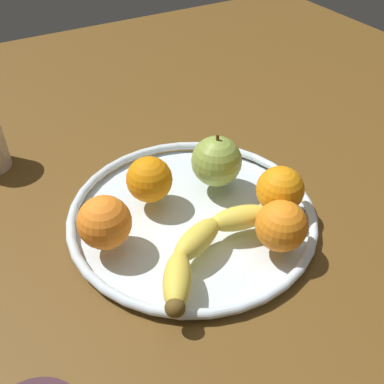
{
  "coord_description": "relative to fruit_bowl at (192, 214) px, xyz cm",
  "views": [
    {
      "loc": [
        21.52,
        37.9,
        41.42
      ],
      "look_at": [
        0.0,
        0.0,
        4.8
      ],
      "focal_mm": 41.6,
      "sensor_mm": 36.0,
      "label": 1
    }
  ],
  "objects": [
    {
      "name": "ground_plane",
      "position": [
        0.0,
        0.0,
        -2.92
      ],
      "size": [
        153.22,
        153.22,
        4.0
      ],
      "primitive_type": "cube",
      "color": "brown"
    },
    {
      "name": "fruit_bowl",
      "position": [
        0.0,
        0.0,
        0.0
      ],
      "size": [
        33.05,
        33.05,
        1.8
      ],
      "color": "silver",
      "rests_on": "ground_plane"
    },
    {
      "name": "banana",
      "position": [
        2.67,
        7.82,
        2.44
      ],
      "size": [
        19.01,
        11.61,
        3.11
      ],
      "rotation": [
        0.0,
        0.0,
        0.39
      ],
      "color": "yellow",
      "rests_on": "fruit_bowl"
    },
    {
      "name": "apple",
      "position": [
        -5.89,
        -3.53,
        4.41
      ],
      "size": [
        7.05,
        7.05,
        7.85
      ],
      "color": "#8DA643",
      "rests_on": "fruit_bowl"
    },
    {
      "name": "orange_center",
      "position": [
        -10.01,
        5.32,
        3.99
      ],
      "size": [
        6.21,
        6.21,
        6.21
      ],
      "primitive_type": "sphere",
      "color": "orange",
      "rests_on": "fruit_bowl"
    },
    {
      "name": "orange_back_left",
      "position": [
        11.86,
        -0.17,
        4.14
      ],
      "size": [
        6.51,
        6.51,
        6.51
      ],
      "primitive_type": "sphere",
      "color": "orange",
      "rests_on": "fruit_bowl"
    },
    {
      "name": "orange_front_left",
      "position": [
        -6.0,
        10.63,
        3.97
      ],
      "size": [
        6.18,
        6.18,
        6.18
      ],
      "primitive_type": "sphere",
      "color": "orange",
      "rests_on": "fruit_bowl"
    },
    {
      "name": "orange_front_right",
      "position": [
        3.69,
        -4.95,
        3.98
      ],
      "size": [
        6.19,
        6.19,
        6.19
      ],
      "primitive_type": "sphere",
      "color": "orange",
      "rests_on": "fruit_bowl"
    }
  ]
}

